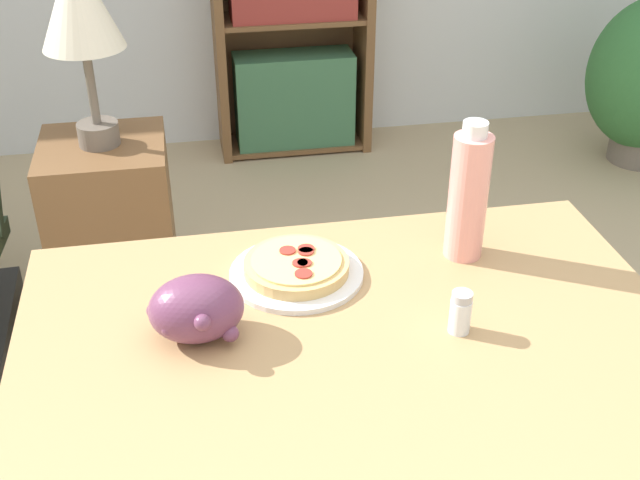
{
  "coord_description": "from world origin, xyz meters",
  "views": [
    {
      "loc": [
        -0.21,
        -0.78,
        1.5
      ],
      "look_at": [
        -0.0,
        0.35,
        0.8
      ],
      "focal_mm": 45.0,
      "sensor_mm": 36.0,
      "label": 1
    }
  ],
  "objects_px": {
    "pizza_on_plate": "(296,269)",
    "table_lamp": "(79,9)",
    "grape_bunch": "(196,309)",
    "side_table": "(115,239)",
    "salt_shaker": "(460,312)",
    "drink_bottle": "(468,195)"
  },
  "relations": [
    {
      "from": "grape_bunch",
      "to": "salt_shaker",
      "type": "xyz_separation_m",
      "value": [
        0.39,
        -0.06,
        -0.02
      ]
    },
    {
      "from": "grape_bunch",
      "to": "drink_bottle",
      "type": "distance_m",
      "value": 0.5
    },
    {
      "from": "salt_shaker",
      "to": "side_table",
      "type": "relative_size",
      "value": 0.12
    },
    {
      "from": "salt_shaker",
      "to": "drink_bottle",
      "type": "bearing_deg",
      "value": 69.59
    },
    {
      "from": "grape_bunch",
      "to": "table_lamp",
      "type": "height_order",
      "value": "table_lamp"
    },
    {
      "from": "grape_bunch",
      "to": "salt_shaker",
      "type": "distance_m",
      "value": 0.4
    },
    {
      "from": "pizza_on_plate",
      "to": "table_lamp",
      "type": "relative_size",
      "value": 0.44
    },
    {
      "from": "drink_bottle",
      "to": "table_lamp",
      "type": "xyz_separation_m",
      "value": [
        -0.69,
        0.93,
        0.1
      ]
    },
    {
      "from": "drink_bottle",
      "to": "side_table",
      "type": "relative_size",
      "value": 0.42
    },
    {
      "from": "pizza_on_plate",
      "to": "table_lamp",
      "type": "bearing_deg",
      "value": 112.46
    },
    {
      "from": "side_table",
      "to": "pizza_on_plate",
      "type": "bearing_deg",
      "value": -67.54
    },
    {
      "from": "drink_bottle",
      "to": "table_lamp",
      "type": "height_order",
      "value": "table_lamp"
    },
    {
      "from": "pizza_on_plate",
      "to": "salt_shaker",
      "type": "height_order",
      "value": "salt_shaker"
    },
    {
      "from": "salt_shaker",
      "to": "table_lamp",
      "type": "height_order",
      "value": "table_lamp"
    },
    {
      "from": "grape_bunch",
      "to": "table_lamp",
      "type": "relative_size",
      "value": 0.28
    },
    {
      "from": "grape_bunch",
      "to": "pizza_on_plate",
      "type": "bearing_deg",
      "value": 37.75
    },
    {
      "from": "salt_shaker",
      "to": "pizza_on_plate",
      "type": "bearing_deg",
      "value": 138.75
    },
    {
      "from": "drink_bottle",
      "to": "salt_shaker",
      "type": "xyz_separation_m",
      "value": [
        -0.08,
        -0.21,
        -0.08
      ]
    },
    {
      "from": "grape_bunch",
      "to": "table_lamp",
      "type": "bearing_deg",
      "value": 101.4
    },
    {
      "from": "side_table",
      "to": "table_lamp",
      "type": "relative_size",
      "value": 1.16
    },
    {
      "from": "salt_shaker",
      "to": "side_table",
      "type": "xyz_separation_m",
      "value": [
        -0.61,
        1.14,
        -0.48
      ]
    },
    {
      "from": "pizza_on_plate",
      "to": "salt_shaker",
      "type": "xyz_separation_m",
      "value": [
        0.22,
        -0.19,
        0.02
      ]
    }
  ]
}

